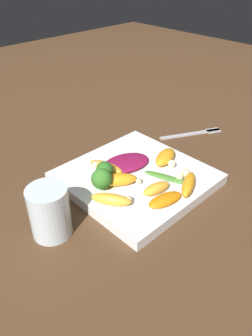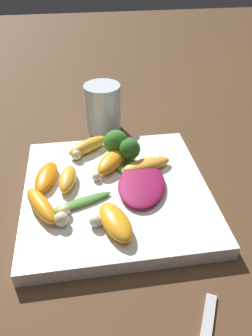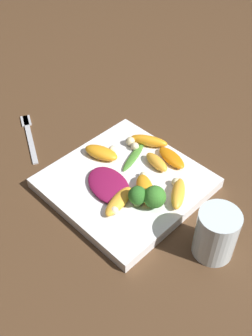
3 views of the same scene
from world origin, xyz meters
name	(u,v)px [view 1 (image 1 of 3)]	position (x,y,z in m)	size (l,w,h in m)	color
ground_plane	(136,182)	(0.00, 0.00, 0.00)	(2.40, 2.40, 0.00)	#4C331E
plate	(136,178)	(0.00, 0.00, 0.01)	(0.26, 0.26, 0.02)	white
drinking_glass	(50,212)	(0.00, -0.20, 0.05)	(0.07, 0.07, 0.09)	silver
fork	(197,132)	(-0.04, 0.26, 0.00)	(0.09, 0.15, 0.01)	#B2B2B7
radicchio_leaf_0	(126,163)	(-0.04, 0.01, 0.03)	(0.09, 0.11, 0.01)	maroon
orange_segment_0	(188,184)	(0.10, 0.03, 0.03)	(0.05, 0.08, 0.02)	orange
orange_segment_1	(156,188)	(0.07, -0.02, 0.03)	(0.03, 0.06, 0.02)	#FCAD33
orange_segment_2	(165,200)	(0.10, -0.03, 0.03)	(0.04, 0.07, 0.02)	orange
orange_segment_3	(117,179)	(0.00, -0.05, 0.03)	(0.07, 0.08, 0.02)	orange
orange_segment_4	(106,167)	(-0.05, -0.03, 0.03)	(0.08, 0.04, 0.02)	#FCAD33
orange_segment_5	(165,157)	(0.01, 0.08, 0.03)	(0.05, 0.08, 0.02)	orange
orange_segment_6	(111,199)	(0.03, -0.10, 0.03)	(0.07, 0.06, 0.02)	#FCAD33
broccoli_floret_0	(105,170)	(-0.03, -0.06, 0.04)	(0.03, 0.03, 0.04)	#7A9E51
broccoli_floret_1	(102,179)	(-0.01, -0.08, 0.04)	(0.04, 0.04, 0.04)	#84AD5B
arugula_sprig_0	(166,177)	(0.05, 0.03, 0.03)	(0.09, 0.04, 0.01)	#47842D
arugula_sprig_1	(122,172)	(-0.02, -0.02, 0.03)	(0.05, 0.07, 0.01)	#518E33
macadamia_nut_0	(96,165)	(-0.07, -0.04, 0.03)	(0.02, 0.02, 0.02)	beige
macadamia_nut_1	(139,181)	(0.03, -0.02, 0.03)	(0.01, 0.01, 0.01)	beige
macadamia_nut_2	(172,164)	(0.03, 0.07, 0.03)	(0.02, 0.02, 0.02)	beige
macadamia_nut_3	(186,173)	(0.08, 0.06, 0.03)	(0.02, 0.02, 0.02)	beige
macadamia_nut_4	(128,200)	(0.05, -0.08, 0.03)	(0.02, 0.02, 0.02)	beige
macadamia_nut_5	(179,176)	(0.07, 0.05, 0.03)	(0.02, 0.02, 0.02)	beige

